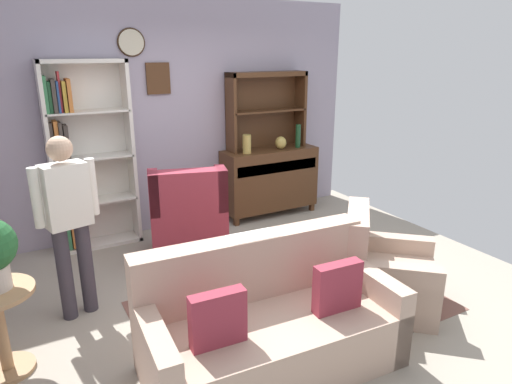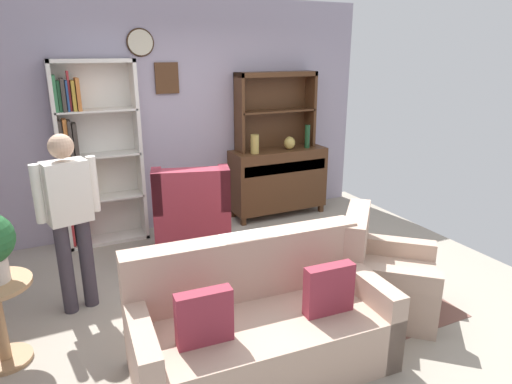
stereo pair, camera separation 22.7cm
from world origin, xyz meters
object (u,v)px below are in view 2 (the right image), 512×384
Objects in this scene: sideboard_hutch at (275,100)px; person_reading at (69,212)px; bookshelf at (92,155)px; book_stack at (232,263)px; vase_round at (290,143)px; couch_floral at (260,326)px; armchair_floral at (383,279)px; wingback_chair at (192,224)px; coffee_table at (220,276)px; sideboard at (278,179)px; bottle_wine at (307,136)px; vase_tall at (255,144)px.

person_reading is (-2.71, -1.46, -0.65)m from sideboard_hutch.
bookshelf is 2.40m from sideboard_hutch.
person_reading is at bearing 152.98° from book_stack.
sideboard_hutch is 6.47× the size of vase_round.
vase_round is 3.11m from person_reading.
couch_floral is 1.30m from armchair_floral.
wingback_chair is at bearing 24.65° from person_reading.
bookshelf reaches higher than person_reading.
vase_round is 0.21× the size of coffee_table.
sideboard reaches higher than coffee_table.
person_reading is (-1.10, 1.35, 0.59)m from couch_floral.
bottle_wine is at bearing 42.98° from coffee_table.
wingback_chair is (-1.87, -0.70, -0.69)m from bottle_wine.
bookshelf is at bearing 176.35° from bottle_wine.
sideboard_hutch is at bearing 83.05° from armchair_floral.
sideboard is 0.69m from bottle_wine.
sideboard is 2.55m from armchair_floral.
sideboard_hutch is 0.60m from vase_round.
armchair_floral is 1.32m from book_stack.
wingback_chair is at bearing -159.45° from bottle_wine.
sideboard is 0.66m from vase_tall.
bookshelf is 2.98m from couch_floral.
coffee_table is (-1.30, 0.56, 0.06)m from armchair_floral.
bookshelf is at bearing 177.92° from sideboard.
armchair_floral is 1.42m from coffee_table.
sideboard_hutch reaches higher than armchair_floral.
armchair_floral is (-0.32, -2.63, -1.27)m from sideboard_hutch.
bottle_wine reaches higher than couch_floral.
couch_floral is (-2.00, -2.62, -0.76)m from bottle_wine.
coffee_table is (-1.23, -1.88, -0.69)m from vase_tall.
person_reading is 1.95× the size of coffee_table.
wingback_chair reaches higher than armchair_floral.
vase_tall is 0.30× the size of coffee_table.
vase_tall is 0.23× the size of wingback_chair.
vase_round is 2.56m from book_stack.
vase_tall is 2.27m from book_stack.
bookshelf is at bearing 127.90° from armchair_floral.
person_reading reaches higher than book_stack.
vase_round is at bearing 79.59° from armchair_floral.
sideboard reaches higher than book_stack.
coffee_table is (-2.01, -1.87, -0.72)m from bottle_wine.
wingback_chair is at bearing -148.73° from sideboard_hutch.
armchair_floral is (0.07, -2.44, -0.75)m from vase_tall.
couch_floral is at bearing -93.70° from wingback_chair.
bottle_wine is 2.84m from coffee_table.
sideboard is 2.55m from coffee_table.
sideboard_hutch is 0.65m from bottle_wine.
book_stack is (-1.89, -1.88, -0.62)m from bottle_wine.
couch_floral is at bearing -88.88° from coffee_table.
sideboard_hutch reaches higher than bottle_wine.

